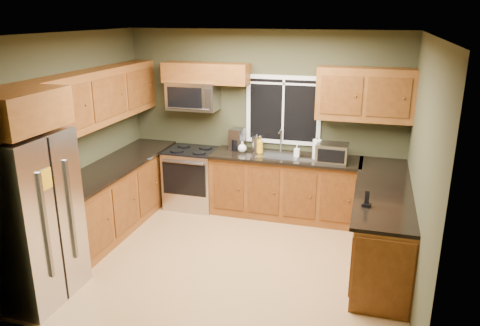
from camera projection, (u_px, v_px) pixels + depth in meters
The scene contains 29 objects.
floor at pixel (228, 259), 5.81m from camera, with size 4.20×4.20×0.00m, color #A07546.
ceiling at pixel (226, 34), 4.99m from camera, with size 4.20×4.20×0.00m, color white.
back_wall at pixel (263, 122), 7.05m from camera, with size 4.20×4.20×0.00m, color #353520.
front_wall at pixel (160, 217), 3.75m from camera, with size 4.20×4.20×0.00m, color #353520.
left_wall at pixel (71, 142), 5.96m from camera, with size 3.60×3.60×0.00m, color #353520.
right_wall at pixel (420, 171), 4.84m from camera, with size 3.60×3.60×0.00m, color #353520.
window at pixel (283, 110), 6.89m from camera, with size 1.12×0.03×1.02m.
base_cabinets_left at pixel (117, 197), 6.59m from camera, with size 0.60×2.65×0.90m, color brown.
countertop_left at pixel (115, 165), 6.44m from camera, with size 0.65×2.65×0.04m, color black.
base_cabinets_back at pixel (285, 187), 6.94m from camera, with size 2.17×0.60×0.90m, color brown.
countertop_back at pixel (286, 157), 6.77m from camera, with size 2.17×0.65×0.04m, color black.
base_cabinets_peninsula at pixel (382, 225), 5.69m from camera, with size 0.60×2.52×0.90m.
countertop_peninsula at pixel (384, 189), 5.56m from camera, with size 0.65×2.50×0.04m, color black.
upper_cabinets_left at pixel (99, 97), 6.19m from camera, with size 0.33×2.65×0.72m, color brown.
upper_cabinets_back_left at pixel (206, 73), 6.90m from camera, with size 1.30×0.33×0.30m, color brown.
upper_cabinets_back_right at pixel (365, 94), 6.36m from camera, with size 1.30×0.33×0.72m, color brown.
upper_cabinet_over_fridge at pixel (12, 110), 4.46m from camera, with size 0.72×0.90×0.38m, color brown.
refrigerator at pixel (29, 218), 4.81m from camera, with size 0.74×0.90×1.80m.
range at pixel (192, 178), 7.29m from camera, with size 0.76×0.69×0.94m.
microwave at pixel (193, 96), 7.03m from camera, with size 0.76×0.41×0.42m.
sink at pixel (278, 154), 6.81m from camera, with size 0.60×0.42×0.36m.
toaster_oven at pixel (332, 153), 6.45m from camera, with size 0.44×0.35×0.27m.
coffee_maker at pixel (237, 140), 7.08m from camera, with size 0.21×0.27×0.32m.
kettle at pixel (257, 143), 6.96m from camera, with size 0.19×0.19×0.27m.
paper_towel_roll at pixel (317, 149), 6.61m from camera, with size 0.13×0.13×0.31m.
soap_bottle_a at pixel (260, 145), 6.85m from camera, with size 0.10×0.10×0.26m, color gold.
soap_bottle_b at pixel (297, 151), 6.72m from camera, with size 0.08×0.08×0.17m, color white.
soap_bottle_c at pixel (242, 147), 6.94m from camera, with size 0.13×0.13×0.17m, color white.
cordless_phone at pixel (367, 202), 4.99m from camera, with size 0.10×0.10×0.18m.
Camera 1 is at (1.58, -4.93, 2.91)m, focal length 35.00 mm.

